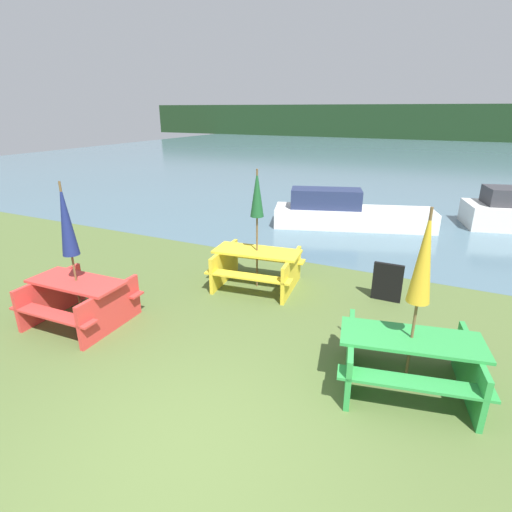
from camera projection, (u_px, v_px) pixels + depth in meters
The scene contains 11 objects.
ground_plane at pixel (183, 457), 4.25m from camera, with size 60.00×60.00×0.00m, color #516633.
water at pixel (422, 157), 30.49m from camera, with size 60.00×50.00×0.00m.
far_treeline at pixel (438, 122), 46.69m from camera, with size 80.00×1.60×4.00m.
picnic_table_red at pixel (79, 298), 6.79m from camera, with size 1.68×1.44×0.78m.
picnic_table_green at pixel (409, 356), 5.19m from camera, with size 2.01×1.71×0.75m.
picnic_table_yellow at pixel (257, 265), 8.19m from camera, with size 1.89×1.58×0.79m.
umbrella_navy at pixel (66, 220), 6.32m from camera, with size 0.27×0.27×2.44m.
umbrella_gold at pixel (424, 258), 4.71m from camera, with size 0.28×0.28×2.44m.
umbrella_darkgreen at pixel (257, 195), 7.69m from camera, with size 0.27×0.27×2.42m.
boat at pixel (347, 213), 12.41m from camera, with size 4.98×2.65×1.17m.
signboard at pixel (387, 282), 7.61m from camera, with size 0.55×0.08×0.75m.
Camera 1 is at (2.11, -2.58, 3.48)m, focal length 28.00 mm.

